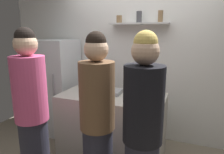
# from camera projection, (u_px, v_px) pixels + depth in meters

# --- Properties ---
(back_wall_assembly) EXTENTS (4.80, 0.32, 2.60)m
(back_wall_assembly) POSITION_uv_depth(u_px,v_px,m) (142.00, 59.00, 3.27)
(back_wall_assembly) COLOR white
(back_wall_assembly) RESTS_ON ground
(refrigerator) EXTENTS (0.64, 0.65, 1.61)m
(refrigerator) POSITION_uv_depth(u_px,v_px,m) (57.00, 87.00, 3.50)
(refrigerator) COLOR silver
(refrigerator) RESTS_ON ground
(counter) EXTENTS (1.42, 0.73, 0.90)m
(counter) POSITION_uv_depth(u_px,v_px,m) (112.00, 126.00, 2.84)
(counter) COLOR #B7B2A8
(counter) RESTS_ON ground
(baking_pan) EXTENTS (0.34, 0.24, 0.05)m
(baking_pan) POSITION_uv_depth(u_px,v_px,m) (109.00, 92.00, 2.81)
(baking_pan) COLOR gray
(baking_pan) RESTS_ON counter
(utensil_holder) EXTENTS (0.10, 0.10, 0.22)m
(utensil_holder) POSITION_uv_depth(u_px,v_px,m) (88.00, 87.00, 2.90)
(utensil_holder) COLOR #B2B2B7
(utensil_holder) RESTS_ON counter
(wine_bottle_dark_glass) EXTENTS (0.08, 0.08, 0.34)m
(wine_bottle_dark_glass) POSITION_uv_depth(u_px,v_px,m) (140.00, 92.00, 2.44)
(wine_bottle_dark_glass) COLOR black
(wine_bottle_dark_glass) RESTS_ON counter
(wine_bottle_green_glass) EXTENTS (0.08, 0.08, 0.33)m
(wine_bottle_green_glass) POSITION_uv_depth(u_px,v_px,m) (82.00, 79.00, 3.12)
(wine_bottle_green_glass) COLOR #19471E
(wine_bottle_green_glass) RESTS_ON counter
(water_bottle_plastic) EXTENTS (0.09, 0.09, 0.24)m
(water_bottle_plastic) POSITION_uv_depth(u_px,v_px,m) (139.00, 90.00, 2.63)
(water_bottle_plastic) COLOR silver
(water_bottle_plastic) RESTS_ON counter
(person_pink_top) EXTENTS (0.34, 0.34, 1.79)m
(person_pink_top) POSITION_uv_depth(u_px,v_px,m) (32.00, 115.00, 2.11)
(person_pink_top) COLOR #262633
(person_pink_top) RESTS_ON ground
(person_brown_jacket) EXTENTS (0.34, 0.34, 1.75)m
(person_brown_jacket) POSITION_uv_depth(u_px,v_px,m) (97.00, 123.00, 1.97)
(person_brown_jacket) COLOR #262633
(person_brown_jacket) RESTS_ON ground
(person_blonde) EXTENTS (0.34, 0.34, 1.76)m
(person_blonde) POSITION_uv_depth(u_px,v_px,m) (142.00, 135.00, 1.74)
(person_blonde) COLOR #262633
(person_blonde) RESTS_ON ground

